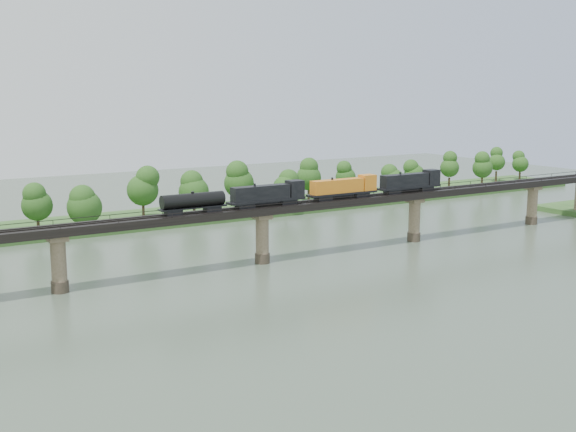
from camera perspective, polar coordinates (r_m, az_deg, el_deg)
ground at (r=120.69m, az=5.12°, el=-6.59°), size 400.00×400.00×0.00m
far_bank at (r=193.41m, az=-10.18°, el=-0.15°), size 300.00×24.00×1.60m
bridge at (r=143.71m, az=-2.05°, el=-1.61°), size 236.00×30.00×11.50m
bridge_superstructure at (r=142.56m, az=-2.07°, el=0.88°), size 220.00×4.90×0.75m
far_treeline at (r=185.17m, az=-12.10°, el=1.85°), size 289.06×17.54×13.60m
freight_train at (r=149.39m, az=2.45°, el=2.05°), size 68.01×2.65×4.68m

